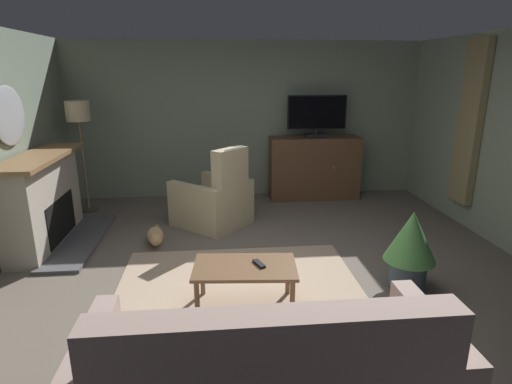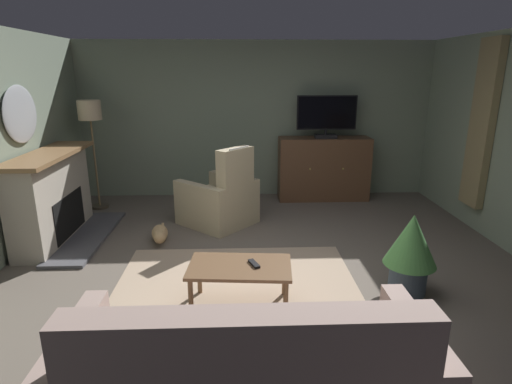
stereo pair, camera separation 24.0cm
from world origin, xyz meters
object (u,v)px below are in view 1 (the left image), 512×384
(wall_mirror_oval, at_px, (9,116))
(sofa_floral, at_px, (268,380))
(fireplace, at_px, (45,203))
(coffee_table, at_px, (245,271))
(cat, at_px, (156,236))
(floor_lamp, at_px, (79,121))
(armchair_in_far_corner, at_px, (214,201))
(television, at_px, (317,115))
(potted_plant_on_hearth_side, at_px, (411,245))
(tv_cabinet, at_px, (314,169))
(tv_remote, at_px, (259,264))

(wall_mirror_oval, distance_m, sofa_floral, 4.23)
(fireplace, height_order, coffee_table, fireplace)
(sofa_floral, xyz_separation_m, cat, (-1.05, 2.88, -0.21))
(cat, xyz_separation_m, floor_lamp, (-1.21, 1.43, 1.29))
(armchair_in_far_corner, bearing_deg, television, 33.28)
(armchair_in_far_corner, distance_m, cat, 1.00)
(cat, height_order, floor_lamp, floor_lamp)
(sofa_floral, height_order, floor_lamp, floor_lamp)
(wall_mirror_oval, distance_m, coffee_table, 3.35)
(fireplace, height_order, cat, fireplace)
(wall_mirror_oval, height_order, potted_plant_on_hearth_side, wall_mirror_oval)
(fireplace, xyz_separation_m, coffee_table, (2.35, -1.72, -0.17))
(sofa_floral, height_order, cat, sofa_floral)
(fireplace, distance_m, cat, 1.41)
(coffee_table, bearing_deg, floor_lamp, 126.66)
(wall_mirror_oval, height_order, sofa_floral, wall_mirror_oval)
(tv_cabinet, bearing_deg, fireplace, -156.82)
(tv_cabinet, relative_size, potted_plant_on_hearth_side, 1.86)
(coffee_table, distance_m, sofa_floral, 1.33)
(sofa_floral, xyz_separation_m, floor_lamp, (-2.27, 4.31, 1.07))
(fireplace, distance_m, armchair_in_far_corner, 2.14)
(coffee_table, bearing_deg, potted_plant_on_hearth_side, 6.98)
(fireplace, xyz_separation_m, armchair_in_far_corner, (2.08, 0.45, -0.19))
(fireplace, xyz_separation_m, floor_lamp, (0.12, 1.26, 0.86))
(wall_mirror_oval, relative_size, tv_remote, 4.65)
(coffee_table, xyz_separation_m, tv_remote, (0.13, 0.01, 0.06))
(tv_remote, xyz_separation_m, armchair_in_far_corner, (-0.40, 2.17, -0.08))
(armchair_in_far_corner, relative_size, potted_plant_on_hearth_side, 1.51)
(tv_remote, bearing_deg, coffee_table, 71.17)
(potted_plant_on_hearth_side, bearing_deg, tv_remote, -172.66)
(tv_cabinet, xyz_separation_m, potted_plant_on_hearth_side, (0.22, -3.13, -0.04))
(fireplace, height_order, wall_mirror_oval, wall_mirror_oval)
(fireplace, distance_m, sofa_floral, 3.88)
(television, relative_size, tv_remote, 5.65)
(tv_cabinet, distance_m, television, 0.91)
(armchair_in_far_corner, xyz_separation_m, potted_plant_on_hearth_side, (1.91, -1.98, 0.11))
(coffee_table, distance_m, floor_lamp, 3.86)
(coffee_table, xyz_separation_m, potted_plant_on_hearth_side, (1.64, 0.20, 0.09))
(fireplace, distance_m, floor_lamp, 1.53)
(coffee_table, distance_m, armchair_in_far_corner, 2.19)
(armchair_in_far_corner, relative_size, floor_lamp, 0.72)
(sofa_floral, bearing_deg, television, 73.40)
(wall_mirror_oval, bearing_deg, coffee_table, -33.59)
(television, xyz_separation_m, sofa_floral, (-1.37, -4.61, -1.09))
(floor_lamp, bearing_deg, armchair_in_far_corner, -22.53)
(sofa_floral, bearing_deg, fireplace, 128.06)
(wall_mirror_oval, height_order, coffee_table, wall_mirror_oval)
(tv_cabinet, height_order, cat, tv_cabinet)
(television, distance_m, cat, 3.25)
(television, distance_m, armchair_in_far_corner, 2.28)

